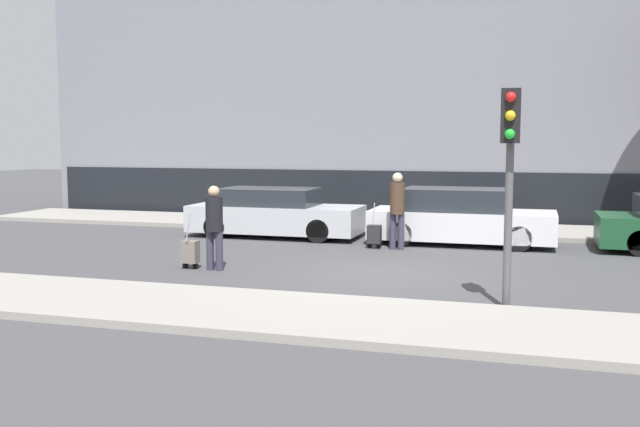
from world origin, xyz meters
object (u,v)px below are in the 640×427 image
trolley_right (374,234)px  traffic_light (510,153)px  parked_car_0 (274,214)px  pedestrian_right (397,206)px  pedestrian_left (214,223)px  trolley_left (190,252)px  parked_car_1 (460,218)px

trolley_right → traffic_light: bearing=-59.6°
traffic_light → parked_car_0: bearing=132.5°
pedestrian_right → trolley_right: size_ratio=1.65×
pedestrian_left → traffic_light: bearing=-15.7°
parked_car_0 → trolley_right: 3.29m
trolley_left → pedestrian_right: (3.52, 3.69, 0.70)m
trolley_left → trolley_right: bearing=51.2°
trolley_right → parked_car_1: bearing=34.4°
pedestrian_left → parked_car_1: bearing=51.4°
trolley_left → trolley_right: (2.97, 3.70, -0.00)m
trolley_right → parked_car_0: bearing=156.9°
trolley_left → traffic_light: 6.82m
pedestrian_right → trolley_right: bearing=-179.9°
parked_car_1 → pedestrian_right: 1.91m
trolley_left → pedestrian_left: bearing=-2.1°
parked_car_1 → pedestrian_right: bearing=-135.9°
parked_car_1 → pedestrian_right: size_ratio=2.47×
pedestrian_left → trolley_left: bearing=-179.9°
parked_car_1 → traffic_light: 7.20m
pedestrian_left → trolley_right: bearing=59.0°
parked_car_1 → trolley_left: (-4.86, -4.99, -0.31)m
pedestrian_right → traffic_light: traffic_light is taller
pedestrian_right → traffic_light: size_ratio=0.55×
parked_car_1 → pedestrian_left: size_ratio=2.66×
trolley_left → traffic_light: (6.24, -1.85, 2.05)m
parked_car_0 → pedestrian_right: 3.82m
parked_car_0 → trolley_left: parked_car_0 is taller
parked_car_0 → pedestrian_left: 5.05m
parked_car_0 → parked_car_1: bearing=0.1°
traffic_light → pedestrian_left: bearing=162.1°
trolley_left → trolley_right: 4.75m
pedestrian_left → parked_car_0: bearing=98.9°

